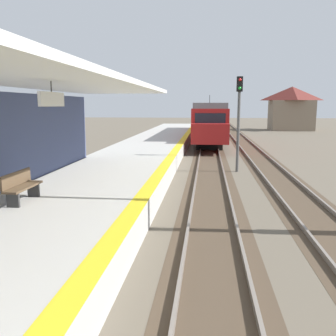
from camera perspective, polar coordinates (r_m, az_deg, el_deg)
The scene contains 7 objects.
station_platform at distance 16.90m, azimuth -8.32°, elevation -1.29°, with size 5.00×80.00×0.91m.
track_pair_nearest_platform at distance 20.38m, azimuth 6.64°, elevation -0.50°, with size 2.34×120.00×0.16m.
track_pair_middle at distance 20.70m, azimuth 16.09°, elevation -0.67°, with size 2.34×120.00×0.16m.
approaching_train at distance 36.61m, azimuth 6.53°, elevation 7.40°, with size 2.93×19.60×4.76m.
rail_signal_post at distance 20.43m, azimuth 11.03°, elevation 8.28°, with size 0.32×0.34×5.20m.
platform_bench at distance 11.36m, azimuth -22.08°, elevation -2.59°, with size 0.45×1.60×0.88m.
distant_trackside_house at distance 57.73m, azimuth 18.76°, elevation 8.95°, with size 6.60×5.28×6.40m.
Camera 1 is at (1.69, -0.05, 3.67)m, focal length 38.88 mm.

